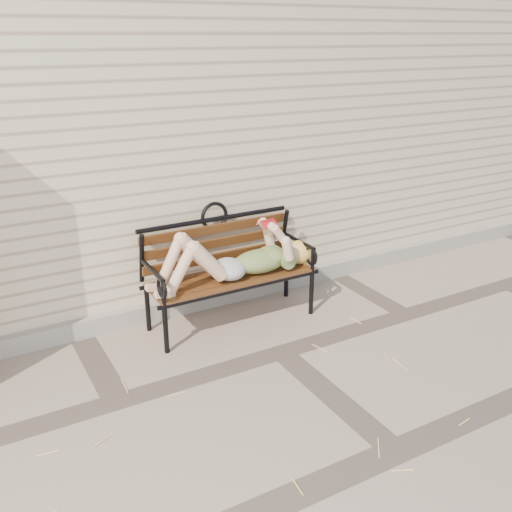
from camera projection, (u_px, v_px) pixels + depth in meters
ground at (281, 352)px, 4.28m from camera, size 80.00×80.00×0.00m
house_wall at (138, 106)px, 6.17m from camera, size 8.00×4.00×3.00m
foundation_strip at (224, 295)px, 5.04m from camera, size 8.00×0.10×0.15m
garden_bench at (226, 258)px, 4.62m from camera, size 1.48×0.59×0.96m
reading_woman at (234, 259)px, 4.52m from camera, size 1.40×0.32×0.44m
straw_scatter at (287, 411)px, 3.60m from camera, size 2.94×1.68×0.01m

